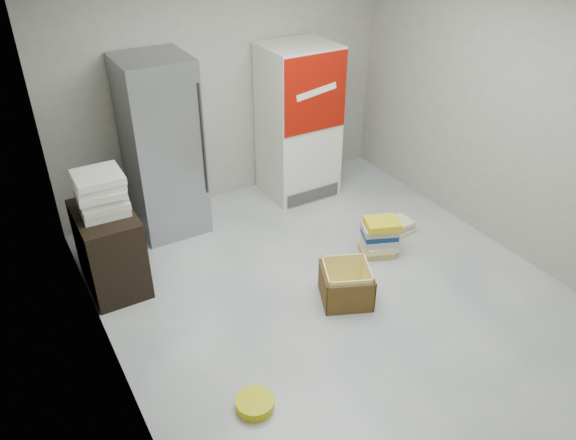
% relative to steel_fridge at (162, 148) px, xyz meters
% --- Properties ---
extents(ground, '(5.00, 5.00, 0.00)m').
position_rel_steel_fridge_xyz_m(ground, '(0.90, -2.13, -0.95)').
color(ground, silver).
rests_on(ground, ground).
extents(room_shell, '(4.04, 5.04, 2.82)m').
position_rel_steel_fridge_xyz_m(room_shell, '(0.90, -2.13, 0.85)').
color(room_shell, '#A39E93').
rests_on(room_shell, ground).
extents(steel_fridge, '(0.70, 0.72, 1.90)m').
position_rel_steel_fridge_xyz_m(steel_fridge, '(0.00, 0.00, 0.00)').
color(steel_fridge, '#A0A3A8').
rests_on(steel_fridge, ground).
extents(coke_cooler, '(0.80, 0.73, 1.80)m').
position_rel_steel_fridge_xyz_m(coke_cooler, '(1.65, -0.01, -0.05)').
color(coke_cooler, silver).
rests_on(coke_cooler, ground).
extents(wood_shelf, '(0.50, 0.80, 0.80)m').
position_rel_steel_fridge_xyz_m(wood_shelf, '(-0.83, -0.73, -0.55)').
color(wood_shelf, black).
rests_on(wood_shelf, ground).
extents(supply_box_stack, '(0.43, 0.44, 0.39)m').
position_rel_steel_fridge_xyz_m(supply_box_stack, '(-0.81, -0.73, 0.04)').
color(supply_box_stack, silver).
rests_on(supply_box_stack, wood_shelf).
extents(phonebook_stack_main, '(0.44, 0.40, 0.42)m').
position_rel_steel_fridge_xyz_m(phonebook_stack_main, '(1.67, -1.61, -0.74)').
color(phonebook_stack_main, tan).
rests_on(phonebook_stack_main, ground).
extents(phonebook_stack_side, '(0.34, 0.30, 0.14)m').
position_rel_steel_fridge_xyz_m(phonebook_stack_side, '(2.10, -1.38, -0.88)').
color(phonebook_stack_side, beige).
rests_on(phonebook_stack_side, ground).
extents(cardboard_box, '(0.58, 0.58, 0.36)m').
position_rel_steel_fridge_xyz_m(cardboard_box, '(0.95, -2.03, -0.80)').
color(cardboard_box, yellow).
rests_on(cardboard_box, ground).
extents(bucket_lid, '(0.36, 0.36, 0.08)m').
position_rel_steel_fridge_xyz_m(bucket_lid, '(-0.35, -2.72, -0.91)').
color(bucket_lid, '#C7C20B').
rests_on(bucket_lid, ground).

